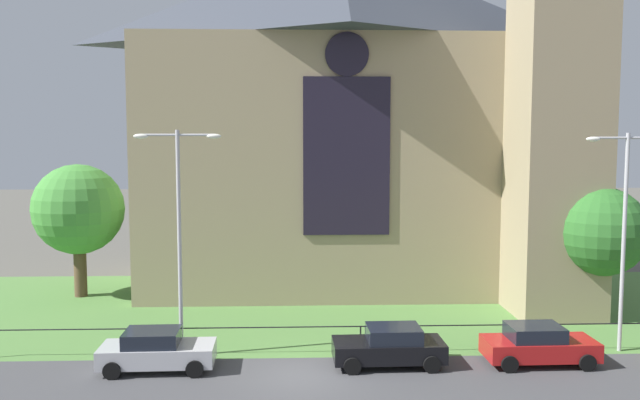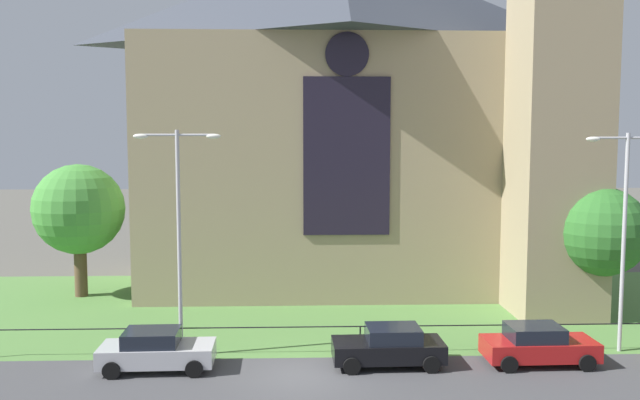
% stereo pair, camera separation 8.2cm
% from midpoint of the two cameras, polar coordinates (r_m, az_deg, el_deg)
% --- Properties ---
extents(ground, '(160.00, 160.00, 0.00)m').
position_cam_midpoint_polar(ground, '(34.45, -1.79, -9.15)').
color(ground, '#56544C').
extents(road_asphalt, '(120.00, 8.00, 0.01)m').
position_cam_midpoint_polar(road_asphalt, '(23.03, -1.60, -16.63)').
color(road_asphalt, '#424244').
rests_on(road_asphalt, ground).
extents(grass_verge, '(120.00, 20.00, 0.01)m').
position_cam_midpoint_polar(grass_verge, '(32.52, -1.77, -10.03)').
color(grass_verge, '#517F3D').
rests_on(grass_verge, ground).
extents(church_building, '(23.20, 16.20, 26.00)m').
position_cam_midpoint_polar(church_building, '(39.07, 2.77, 7.75)').
color(church_building, tan).
rests_on(church_building, ground).
extents(iron_railing, '(28.95, 0.07, 1.13)m').
position_cam_midpoint_polar(iron_railing, '(27.09, 3.43, -11.08)').
color(iron_railing, black).
rests_on(iron_railing, ground).
extents(tree_right_near, '(4.15, 4.15, 6.38)m').
position_cam_midpoint_polar(tree_right_near, '(33.45, 23.04, -2.55)').
color(tree_right_near, brown).
rests_on(tree_right_near, ground).
extents(tree_left_far, '(4.88, 4.88, 7.24)m').
position_cam_midpoint_polar(tree_left_far, '(38.14, -20.15, -0.80)').
color(tree_left_far, brown).
rests_on(tree_left_far, ground).
extents(streetlamp_near, '(3.37, 0.26, 8.95)m').
position_cam_midpoint_polar(streetlamp_near, '(26.33, -12.14, -1.31)').
color(streetlamp_near, '#B2B2B7').
rests_on(streetlamp_near, ground).
extents(streetlamp_far, '(3.37, 0.26, 8.83)m').
position_cam_midpoint_polar(streetlamp_far, '(29.06, 24.69, -1.18)').
color(streetlamp_far, '#B2B2B7').
rests_on(streetlamp_far, ground).
extents(parked_car_silver, '(4.24, 2.10, 1.51)m').
position_cam_midpoint_polar(parked_car_silver, '(25.99, -13.99, -12.46)').
color(parked_car_silver, '#B7B7BC').
rests_on(parked_car_silver, ground).
extents(parked_car_black, '(4.24, 2.09, 1.51)m').
position_cam_midpoint_polar(parked_car_black, '(25.85, 5.92, -12.42)').
color(parked_car_black, black).
rests_on(parked_car_black, ground).
extents(parked_car_red, '(4.23, 2.08, 1.51)m').
position_cam_midpoint_polar(parked_car_red, '(27.21, 18.20, -11.75)').
color(parked_car_red, '#B21919').
rests_on(parked_car_red, ground).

